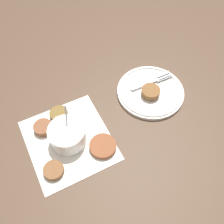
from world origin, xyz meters
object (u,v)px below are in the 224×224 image
(sauce_bowl, at_px, (68,135))
(fritter_on_plate, at_px, (151,92))
(fork, at_px, (156,80))
(serving_plate, at_px, (150,91))

(sauce_bowl, distance_m, fritter_on_plate, 0.32)
(sauce_bowl, xyz_separation_m, fork, (0.02, -0.38, -0.01))
(sauce_bowl, relative_size, fork, 0.78)
(serving_plate, xyz_separation_m, fritter_on_plate, (-0.01, 0.01, 0.02))
(serving_plate, relative_size, fork, 1.43)
(serving_plate, height_order, fritter_on_plate, fritter_on_plate)
(sauce_bowl, relative_size, serving_plate, 0.55)
(serving_plate, bearing_deg, fritter_on_plate, 134.59)
(sauce_bowl, xyz_separation_m, serving_plate, (-0.01, -0.34, -0.02))
(serving_plate, distance_m, fritter_on_plate, 0.03)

